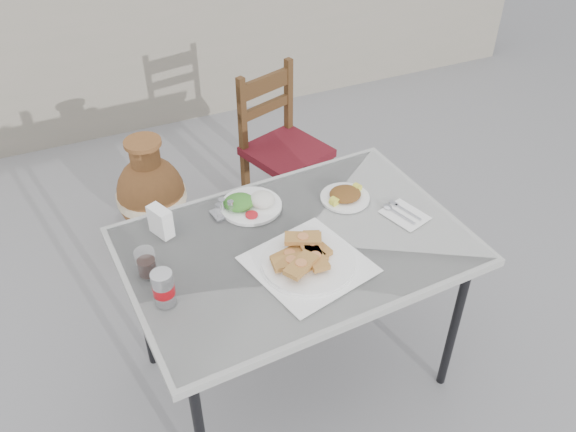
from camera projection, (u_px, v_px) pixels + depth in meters
name	position (u px, v px, depth m)	size (l,w,h in m)	color
ground	(290.00, 373.00, 2.72)	(80.00, 80.00, 0.00)	slate
cafe_table	(296.00, 253.00, 2.29)	(1.31, 0.93, 0.76)	black
pide_plate	(308.00, 257.00, 2.14)	(0.46, 0.46, 0.08)	white
salad_rice_plate	(250.00, 203.00, 2.41)	(0.25, 0.25, 0.06)	white
salad_chopped_plate	(345.00, 195.00, 2.46)	(0.20, 0.20, 0.04)	white
soda_can	(164.00, 288.00, 1.98)	(0.07, 0.07, 0.13)	silver
cola_glass	(146.00, 264.00, 2.10)	(0.07, 0.07, 0.10)	white
napkin_holder	(161.00, 221.00, 2.26)	(0.08, 0.11, 0.12)	white
condiment_caddy	(224.00, 210.00, 2.37)	(0.11, 0.09, 0.07)	silver
cutlery_napkin	(402.00, 213.00, 2.39)	(0.17, 0.20, 0.01)	white
chair	(282.00, 147.00, 3.35)	(0.49, 0.49, 0.88)	#3A220F
terracotta_urn	(152.00, 196.00, 3.26)	(0.37, 0.37, 0.64)	brown
back_wall	(142.00, 40.00, 4.14)	(6.00, 0.25, 1.20)	gray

